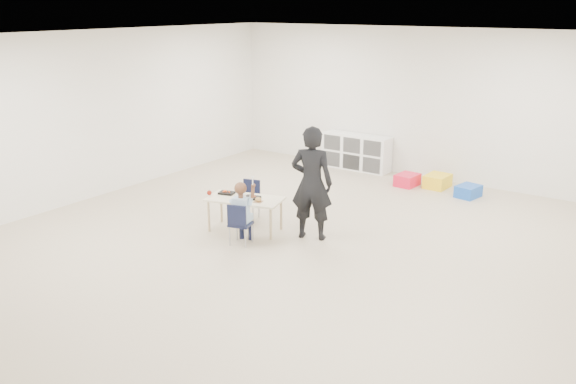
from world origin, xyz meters
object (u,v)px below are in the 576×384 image
Objects in this scene: child at (240,212)px; adult at (312,183)px; table at (245,214)px; chair_near at (241,223)px; cubby_shelf at (356,152)px.

adult reaches higher than child.
table is 0.56m from child.
chair_near is 4.49m from cubby_shelf.
table is at bearing -84.86° from cubby_shelf.
cubby_shelf is at bearing 82.82° from chair_near.
child reaches higher than chair_near.
child is 0.67× the size of cubby_shelf.
chair_near is at bearing -81.86° from cubby_shelf.
cubby_shelf is (-0.64, 4.44, -0.12)m from child.
cubby_shelf is (-0.36, 4.01, 0.10)m from table.
cubby_shelf reaches higher than chair_near.
child is at bearing 29.04° from adult.
adult is at bearing 32.74° from chair_near.
adult is (1.31, -3.69, 0.46)m from cubby_shelf.
child is at bearing -73.05° from table.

